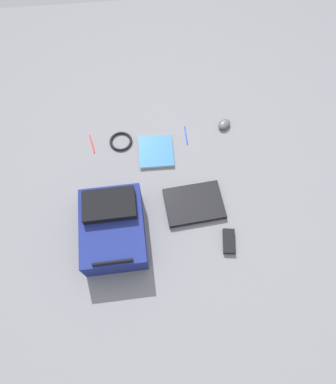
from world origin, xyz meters
TOP-DOWN VIEW (x-y plane):
  - ground_plane at (0.00, 0.00)m, footprint 3.39×3.39m
  - backpack at (0.29, 0.24)m, footprint 0.34×0.44m
  - laptop at (-0.16, 0.12)m, footprint 0.35×0.26m
  - book_blue at (0.03, -0.26)m, footprint 0.21×0.23m
  - computer_mouse at (-0.43, -0.41)m, footprint 0.11×0.11m
  - cable_coil at (0.24, -0.35)m, footprint 0.14×0.14m
  - power_brick at (-0.32, 0.35)m, footprint 0.08×0.14m
  - pen_black at (0.42, -0.36)m, footprint 0.04×0.14m
  - pen_blue at (-0.17, -0.36)m, footprint 0.01×0.14m

SIDE VIEW (x-z plane):
  - ground_plane at x=0.00m, z-range 0.00..0.00m
  - pen_black at x=0.42m, z-range 0.00..0.01m
  - pen_blue at x=-0.17m, z-range 0.00..0.01m
  - cable_coil at x=0.24m, z-range 0.00..0.02m
  - book_blue at x=0.03m, z-range 0.00..0.02m
  - power_brick at x=-0.32m, z-range 0.00..0.03m
  - laptop at x=-0.16m, z-range 0.00..0.03m
  - computer_mouse at x=-0.43m, z-range 0.00..0.04m
  - backpack at x=0.29m, z-range -0.01..0.20m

